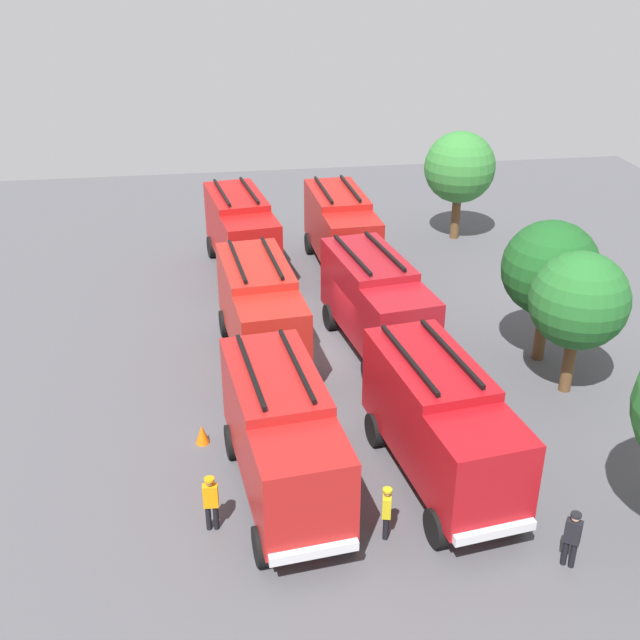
# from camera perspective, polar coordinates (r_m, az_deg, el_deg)

# --- Properties ---
(ground_plane) EXTENTS (54.49, 54.49, 0.00)m
(ground_plane) POSITION_cam_1_polar(r_m,az_deg,el_deg) (31.21, -0.00, -2.30)
(ground_plane) COLOR #4C4C51
(fire_truck_0) EXTENTS (7.47, 3.56, 3.88)m
(fire_truck_0) POSITION_cam_1_polar(r_m,az_deg,el_deg) (38.25, -5.88, 6.69)
(fire_truck_0) COLOR #A91413
(fire_truck_0) RESTS_ON ground
(fire_truck_1) EXTENTS (7.40, 3.30, 3.88)m
(fire_truck_1) POSITION_cam_1_polar(r_m,az_deg,el_deg) (29.88, -4.44, 0.87)
(fire_truck_1) COLOR #AE2018
(fire_truck_1) RESTS_ON ground
(fire_truck_2) EXTENTS (7.43, 3.40, 3.88)m
(fire_truck_2) POSITION_cam_1_polar(r_m,az_deg,el_deg) (22.53, -2.82, -8.45)
(fire_truck_2) COLOR #A91B19
(fire_truck_2) RESTS_ON ground
(fire_truck_3) EXTENTS (7.30, 3.01, 3.88)m
(fire_truck_3) POSITION_cam_1_polar(r_m,az_deg,el_deg) (38.40, 1.57, 6.91)
(fire_truck_3) COLOR #A91A16
(fire_truck_3) RESTS_ON ground
(fire_truck_4) EXTENTS (7.48, 3.60, 3.88)m
(fire_truck_4) POSITION_cam_1_polar(r_m,az_deg,el_deg) (30.50, 4.21, 1.44)
(fire_truck_4) COLOR maroon
(fire_truck_4) RESTS_ON ground
(fire_truck_5) EXTENTS (7.47, 3.55, 3.88)m
(fire_truck_5) POSITION_cam_1_polar(r_m,az_deg,el_deg) (23.37, 8.94, -7.35)
(fire_truck_5) COLOR #A41017
(fire_truck_5) RESTS_ON ground
(firefighter_0) EXTENTS (0.35, 0.47, 1.62)m
(firefighter_0) POSITION_cam_1_polar(r_m,az_deg,el_deg) (34.73, -4.51, 2.40)
(firefighter_0) COLOR black
(firefighter_0) RESTS_ON ground
(firefighter_1) EXTENTS (0.44, 0.48, 1.75)m
(firefighter_1) POSITION_cam_1_polar(r_m,az_deg,el_deg) (21.93, 18.23, -15.05)
(firefighter_1) COLOR black
(firefighter_1) RESTS_ON ground
(firefighter_2) EXTENTS (0.29, 0.44, 1.77)m
(firefighter_2) POSITION_cam_1_polar(r_m,az_deg,el_deg) (22.17, -8.11, -13.15)
(firefighter_2) COLOR black
(firefighter_2) RESTS_ON ground
(firefighter_3) EXTENTS (0.47, 0.34, 1.64)m
(firefighter_3) POSITION_cam_1_polar(r_m,az_deg,el_deg) (21.86, 4.97, -13.91)
(firefighter_3) COLOR black
(firefighter_3) RESTS_ON ground
(tree_0) EXTENTS (3.82, 3.82, 5.92)m
(tree_0) POSITION_cam_1_polar(r_m,az_deg,el_deg) (42.63, 10.34, 11.08)
(tree_0) COLOR brown
(tree_0) RESTS_ON ground
(tree_1) EXTENTS (3.69, 3.69, 5.71)m
(tree_1) POSITION_cam_1_polar(r_m,az_deg,el_deg) (30.29, 16.74, 3.64)
(tree_1) COLOR brown
(tree_1) RESTS_ON ground
(tree_2) EXTENTS (3.50, 3.50, 5.43)m
(tree_2) POSITION_cam_1_polar(r_m,az_deg,el_deg) (28.37, 18.69, 1.35)
(tree_2) COLOR brown
(tree_2) RESTS_ON ground
(traffic_cone_0) EXTENTS (0.47, 0.47, 0.67)m
(traffic_cone_0) POSITION_cam_1_polar(r_m,az_deg,el_deg) (25.95, -8.75, -8.38)
(traffic_cone_0) COLOR #F2600C
(traffic_cone_0) RESTS_ON ground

